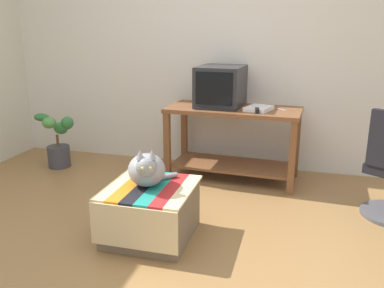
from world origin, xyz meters
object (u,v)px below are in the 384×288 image
object	(u,v)px
desk	(233,131)
book	(259,108)
potted_plant	(58,143)
tv_monitor	(221,87)
keyboard	(217,108)
ottoman_with_blanket	(151,212)
cat	(147,169)
stapler	(257,110)

from	to	relation	value
desk	book	distance (m)	0.36
potted_plant	book	bearing A→B (deg)	2.93
desk	tv_monitor	size ratio (longest dim) A/B	2.43
desk	potted_plant	world-z (taller)	desk
keyboard	potted_plant	xyz separation A→B (m)	(-1.75, -0.05, -0.47)
desk	potted_plant	size ratio (longest dim) A/B	2.21
ottoman_with_blanket	potted_plant	xyz separation A→B (m)	(-1.53, 1.19, 0.07)
ottoman_with_blanket	potted_plant	bearing A→B (deg)	142.17
keyboard	ottoman_with_blanket	size ratio (longest dim) A/B	0.62
potted_plant	desk	bearing A→B (deg)	5.08
potted_plant	tv_monitor	bearing A→B (deg)	7.83
keyboard	cat	bearing A→B (deg)	-102.08
book	stapler	xyz separation A→B (m)	(-0.00, -0.11, 0.00)
desk	cat	distance (m)	1.40
desk	tv_monitor	distance (m)	0.46
desk	potted_plant	bearing A→B (deg)	-171.53
tv_monitor	stapler	bearing A→B (deg)	-28.36
stapler	ottoman_with_blanket	bearing A→B (deg)	-127.06
tv_monitor	keyboard	bearing A→B (deg)	-85.72
book	desk	bearing A→B (deg)	-176.42
desk	cat	xyz separation A→B (m)	(-0.39, -1.34, 0.02)
tv_monitor	cat	world-z (taller)	tv_monitor
book	stapler	world-z (taller)	stapler
keyboard	cat	distance (m)	1.26
book	potted_plant	distance (m)	2.20
tv_monitor	potted_plant	distance (m)	1.88
cat	book	bearing A→B (deg)	42.09
cat	potted_plant	size ratio (longest dim) A/B	0.68
keyboard	stapler	distance (m)	0.39
tv_monitor	stapler	world-z (taller)	tv_monitor
desk	book	size ratio (longest dim) A/B	5.00
book	stapler	bearing A→B (deg)	-75.46
keyboard	ottoman_with_blanket	world-z (taller)	keyboard
keyboard	ottoman_with_blanket	bearing A→B (deg)	-100.86
keyboard	potted_plant	world-z (taller)	keyboard
tv_monitor	cat	bearing A→B (deg)	-96.33
ottoman_with_blanket	cat	xyz separation A→B (m)	(-0.02, 0.01, 0.32)
cat	desk	bearing A→B (deg)	52.36
desk	ottoman_with_blanket	xyz separation A→B (m)	(-0.36, -1.36, -0.30)
tv_monitor	keyboard	size ratio (longest dim) A/B	1.36
tv_monitor	book	world-z (taller)	tv_monitor
stapler	desk	bearing A→B (deg)	135.30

